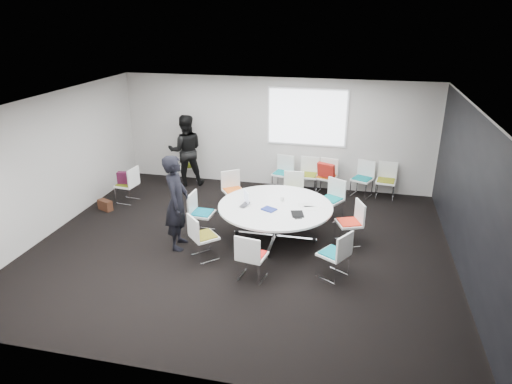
% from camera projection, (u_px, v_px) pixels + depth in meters
% --- Properties ---
extents(room_shell, '(8.08, 7.08, 2.88)m').
position_uv_depth(room_shell, '(246.00, 179.00, 8.46)').
color(room_shell, black).
rests_on(room_shell, ground).
extents(conference_table, '(2.27, 2.27, 0.73)m').
position_uv_depth(conference_table, '(275.00, 214.00, 9.09)').
color(conference_table, silver).
rests_on(conference_table, ground).
extents(projection_screen, '(1.90, 0.03, 1.35)m').
position_uv_depth(projection_screen, '(307.00, 117.00, 11.28)').
color(projection_screen, white).
rests_on(projection_screen, room_shell).
extents(chair_ring_a, '(0.59, 0.60, 0.88)m').
position_uv_depth(chair_ring_a, '(349.00, 231.00, 8.99)').
color(chair_ring_a, silver).
rests_on(chair_ring_a, ground).
extents(chair_ring_b, '(0.62, 0.62, 0.88)m').
position_uv_depth(chair_ring_b, '(331.00, 207.00, 10.09)').
color(chair_ring_b, silver).
rests_on(chair_ring_b, ground).
extents(chair_ring_c, '(0.48, 0.47, 0.88)m').
position_uv_depth(chair_ring_c, '(293.00, 199.00, 10.52)').
color(chair_ring_c, silver).
rests_on(chair_ring_c, ground).
extents(chair_ring_d, '(0.64, 0.63, 0.88)m').
position_uv_depth(chair_ring_d, '(234.00, 198.00, 10.57)').
color(chair_ring_d, silver).
rests_on(chair_ring_d, ground).
extents(chair_ring_e, '(0.47, 0.48, 0.88)m').
position_uv_depth(chair_ring_e, '(202.00, 221.00, 9.41)').
color(chair_ring_e, silver).
rests_on(chair_ring_e, ground).
extents(chair_ring_f, '(0.64, 0.64, 0.88)m').
position_uv_depth(chair_ring_f, '(204.00, 245.00, 8.45)').
color(chair_ring_f, silver).
rests_on(chair_ring_f, ground).
extents(chair_ring_g, '(0.53, 0.52, 0.88)m').
position_uv_depth(chair_ring_g, '(252.00, 265.00, 7.79)').
color(chair_ring_g, silver).
rests_on(chair_ring_g, ground).
extents(chair_ring_h, '(0.62, 0.63, 0.88)m').
position_uv_depth(chair_ring_h, '(334.00, 263.00, 7.86)').
color(chair_ring_h, silver).
rests_on(chair_ring_h, ground).
extents(chair_back_a, '(0.54, 0.53, 0.88)m').
position_uv_depth(chair_back_a, '(283.00, 180.00, 11.69)').
color(chair_back_a, silver).
rests_on(chair_back_a, ground).
extents(chair_back_b, '(0.48, 0.47, 0.88)m').
position_uv_depth(chair_back_b, '(308.00, 182.00, 11.56)').
color(chair_back_b, silver).
rests_on(chair_back_b, ground).
extents(chair_back_c, '(0.56, 0.55, 0.88)m').
position_uv_depth(chair_back_c, '(326.00, 183.00, 11.45)').
color(chair_back_c, silver).
rests_on(chair_back_c, ground).
extents(chair_back_d, '(0.60, 0.59, 0.88)m').
position_uv_depth(chair_back_d, '(362.00, 186.00, 11.30)').
color(chair_back_d, silver).
rests_on(chair_back_d, ground).
extents(chair_back_e, '(0.52, 0.51, 0.88)m').
position_uv_depth(chair_back_e, '(385.00, 188.00, 11.17)').
color(chair_back_e, silver).
rests_on(chair_back_e, ground).
extents(chair_spare_left, '(0.50, 0.51, 0.88)m').
position_uv_depth(chair_spare_left, '(128.00, 191.00, 10.94)').
color(chair_spare_left, silver).
rests_on(chair_spare_left, ground).
extents(chair_person_back, '(0.60, 0.59, 0.88)m').
position_uv_depth(chair_person_back, '(189.00, 172.00, 12.23)').
color(chair_person_back, silver).
rests_on(chair_person_back, ground).
extents(person_main, '(0.55, 0.74, 1.86)m').
position_uv_depth(person_main, '(177.00, 202.00, 8.65)').
color(person_main, black).
rests_on(person_main, ground).
extents(person_back, '(1.11, 1.00, 1.87)m').
position_uv_depth(person_back, '(186.00, 150.00, 11.84)').
color(person_back, black).
rests_on(person_back, ground).
extents(laptop, '(0.25, 0.33, 0.02)m').
position_uv_depth(laptop, '(247.00, 205.00, 9.00)').
color(laptop, '#333338').
rests_on(laptop, conference_table).
extents(laptop_lid, '(0.16, 0.27, 0.22)m').
position_uv_depth(laptop_lid, '(246.00, 196.00, 9.12)').
color(laptop_lid, silver).
rests_on(laptop_lid, conference_table).
extents(notebook_black, '(0.29, 0.35, 0.02)m').
position_uv_depth(notebook_black, '(297.00, 214.00, 8.62)').
color(notebook_black, black).
rests_on(notebook_black, conference_table).
extents(tablet_folio, '(0.32, 0.30, 0.03)m').
position_uv_depth(tablet_folio, '(269.00, 209.00, 8.81)').
color(tablet_folio, navy).
rests_on(tablet_folio, conference_table).
extents(papers_right, '(0.35, 0.30, 0.00)m').
position_uv_depth(papers_right, '(306.00, 205.00, 9.03)').
color(papers_right, silver).
rests_on(papers_right, conference_table).
extents(papers_front, '(0.32, 0.24, 0.00)m').
position_uv_depth(papers_front, '(312.00, 208.00, 8.88)').
color(papers_front, white).
rests_on(papers_front, conference_table).
extents(cup, '(0.08, 0.08, 0.09)m').
position_uv_depth(cup, '(282.00, 199.00, 9.21)').
color(cup, white).
rests_on(cup, conference_table).
extents(phone, '(0.16, 0.12, 0.01)m').
position_uv_depth(phone, '(298.00, 218.00, 8.45)').
color(phone, black).
rests_on(phone, conference_table).
extents(maroon_bag, '(0.42, 0.19, 0.28)m').
position_uv_depth(maroon_bag, '(126.00, 178.00, 10.82)').
color(maroon_bag, '#47132C').
rests_on(maroon_bag, chair_spare_left).
extents(brown_bag, '(0.39, 0.29, 0.24)m').
position_uv_depth(brown_bag, '(105.00, 205.00, 10.56)').
color(brown_bag, '#3D2013').
rests_on(brown_bag, ground).
extents(red_jacket, '(0.47, 0.33, 0.36)m').
position_uv_depth(red_jacket, '(326.00, 170.00, 11.08)').
color(red_jacket, '#A31C14').
rests_on(red_jacket, chair_back_c).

